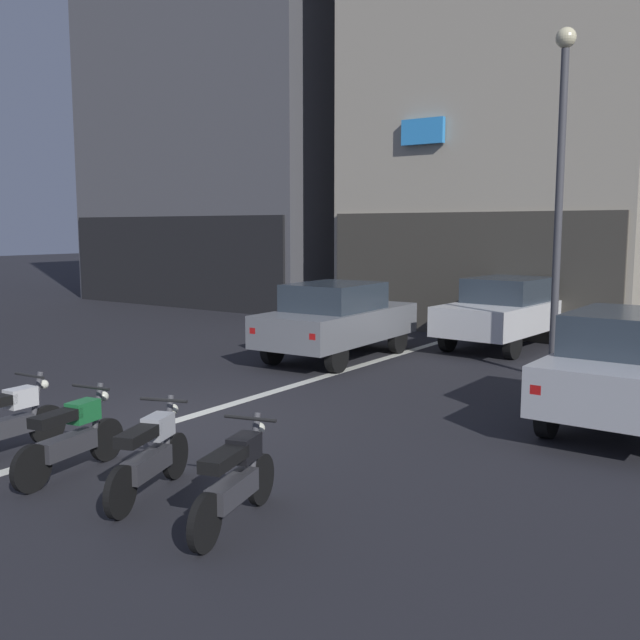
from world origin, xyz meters
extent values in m
plane|color=#232328|center=(0.00, 0.00, 0.00)|extent=(120.00, 120.00, 0.00)
cube|color=silver|center=(0.00, 6.00, 0.00)|extent=(0.20, 18.00, 0.01)
cube|color=#56565B|center=(-11.25, 14.54, 10.47)|extent=(10.53, 7.38, 20.94)
cube|color=black|center=(-11.25, 10.80, 1.60)|extent=(10.11, 0.10, 3.20)
cube|color=#B2A893|center=(0.02, 14.54, 8.49)|extent=(8.17, 8.18, 16.98)
cube|color=#3E3A33|center=(0.02, 10.40, 1.60)|extent=(7.85, 0.10, 3.20)
cube|color=#3399F2|center=(-1.20, 10.33, 5.30)|extent=(1.20, 0.16, 0.66)
cylinder|color=black|center=(-1.64, 7.03, 0.32)|extent=(0.20, 0.65, 0.64)
cylinder|color=black|center=(-0.09, 7.08, 0.32)|extent=(0.20, 0.65, 0.64)
cylinder|color=black|center=(-1.55, 4.43, 0.32)|extent=(0.20, 0.65, 0.64)
cylinder|color=black|center=(0.00, 4.48, 0.32)|extent=(0.20, 0.65, 0.64)
cube|color=slate|center=(-0.82, 5.76, 0.75)|extent=(1.90, 4.16, 0.66)
cube|color=#2D3842|center=(-0.81, 5.61, 1.36)|extent=(1.61, 2.02, 0.56)
cube|color=red|center=(-1.45, 3.71, 0.80)|extent=(0.14, 0.06, 0.12)
cube|color=red|center=(-0.05, 3.76, 0.80)|extent=(0.14, 0.06, 0.12)
cylinder|color=black|center=(4.73, 5.14, 0.32)|extent=(0.19, 0.64, 0.64)
cylinder|color=black|center=(4.69, 2.54, 0.32)|extent=(0.19, 0.64, 0.64)
cube|color=#B7BABF|center=(5.49, 3.83, 0.75)|extent=(1.81, 4.12, 0.66)
cube|color=#2D3842|center=(5.48, 3.68, 1.36)|extent=(1.57, 1.99, 0.56)
cube|color=red|center=(4.75, 1.82, 0.80)|extent=(0.14, 0.06, 0.12)
cylinder|color=black|center=(2.28, 7.84, 0.32)|extent=(0.22, 0.65, 0.64)
cylinder|color=black|center=(0.74, 7.95, 0.32)|extent=(0.22, 0.65, 0.64)
cylinder|color=black|center=(2.46, 10.44, 0.32)|extent=(0.22, 0.65, 0.64)
cylinder|color=black|center=(0.91, 10.54, 0.32)|extent=(0.22, 0.65, 0.64)
cube|color=silver|center=(1.60, 9.19, 0.75)|extent=(2.03, 4.21, 0.66)
cube|color=#2D3842|center=(1.61, 9.34, 1.36)|extent=(1.68, 2.07, 0.56)
cube|color=red|center=(2.43, 11.16, 0.80)|extent=(0.14, 0.07, 0.12)
cube|color=red|center=(1.03, 11.25, 0.80)|extent=(0.14, 0.07, 0.12)
cylinder|color=#47474C|center=(3.59, 6.33, 2.97)|extent=(0.14, 0.14, 5.93)
sphere|color=beige|center=(3.59, 6.33, 6.11)|extent=(0.36, 0.36, 0.36)
cylinder|color=black|center=(-0.53, -1.50, 0.26)|extent=(0.10, 0.52, 0.52)
cube|color=#38383D|center=(-0.49, -2.12, 0.37)|extent=(0.24, 0.75, 0.22)
cube|color=silver|center=(-0.51, -1.87, 0.70)|extent=(0.24, 0.37, 0.24)
cylinder|color=#4C4C51|center=(-0.52, -1.65, 0.63)|extent=(0.08, 0.24, 0.70)
cylinder|color=black|center=(-0.51, -1.73, 0.95)|extent=(0.55, 0.07, 0.04)
sphere|color=silver|center=(-0.53, -1.52, 0.80)|extent=(0.12, 0.12, 0.12)
cylinder|color=black|center=(0.63, -1.48, 0.26)|extent=(0.16, 0.52, 0.52)
cylinder|color=black|center=(0.83, -2.61, 0.26)|extent=(0.16, 0.52, 0.52)
cube|color=#38383D|center=(0.74, -2.10, 0.37)|extent=(0.32, 0.76, 0.22)
cube|color=black|center=(0.76, -2.25, 0.72)|extent=(0.32, 0.63, 0.12)
cube|color=#1E7238|center=(0.69, -1.84, 0.70)|extent=(0.28, 0.39, 0.24)
cylinder|color=#4C4C51|center=(0.66, -1.63, 0.63)|extent=(0.11, 0.25, 0.70)
cylinder|color=black|center=(0.67, -1.71, 0.95)|extent=(0.55, 0.13, 0.04)
sphere|color=silver|center=(0.64, -1.50, 0.80)|extent=(0.12, 0.12, 0.12)
cylinder|color=black|center=(1.76, -1.44, 0.26)|extent=(0.24, 0.51, 0.52)
cylinder|color=black|center=(2.15, -2.52, 0.26)|extent=(0.24, 0.51, 0.52)
cube|color=#38383D|center=(1.97, -2.02, 0.37)|extent=(0.44, 0.76, 0.22)
cube|color=black|center=(2.02, -2.17, 0.72)|extent=(0.41, 0.64, 0.12)
cube|color=#B2B5BA|center=(1.88, -1.78, 0.70)|extent=(0.33, 0.41, 0.24)
cylinder|color=#4C4C51|center=(1.81, -1.58, 0.63)|extent=(0.15, 0.25, 0.70)
cylinder|color=black|center=(1.84, -1.65, 0.95)|extent=(0.53, 0.22, 0.04)
sphere|color=silver|center=(1.77, -1.46, 0.80)|extent=(0.12, 0.12, 0.12)
cylinder|color=black|center=(3.03, -1.47, 0.26)|extent=(0.20, 0.52, 0.52)
cylinder|color=black|center=(3.33, -2.58, 0.26)|extent=(0.20, 0.52, 0.52)
cube|color=#38383D|center=(3.19, -2.07, 0.37)|extent=(0.38, 0.76, 0.22)
cube|color=black|center=(3.23, -2.22, 0.72)|extent=(0.37, 0.64, 0.12)
cube|color=black|center=(3.12, -1.82, 0.70)|extent=(0.31, 0.40, 0.24)
cylinder|color=#4C4C51|center=(3.07, -1.61, 0.63)|extent=(0.13, 0.25, 0.70)
cylinder|color=black|center=(3.09, -1.69, 0.95)|extent=(0.54, 0.18, 0.04)
sphere|color=silver|center=(3.04, -1.49, 0.80)|extent=(0.12, 0.12, 0.12)
camera|label=1|loc=(7.51, -6.82, 2.80)|focal=39.93mm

